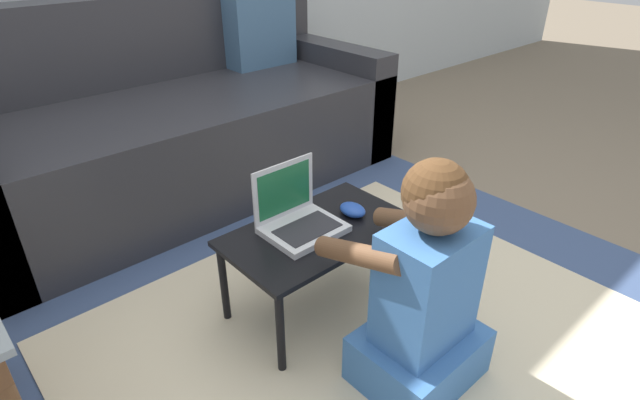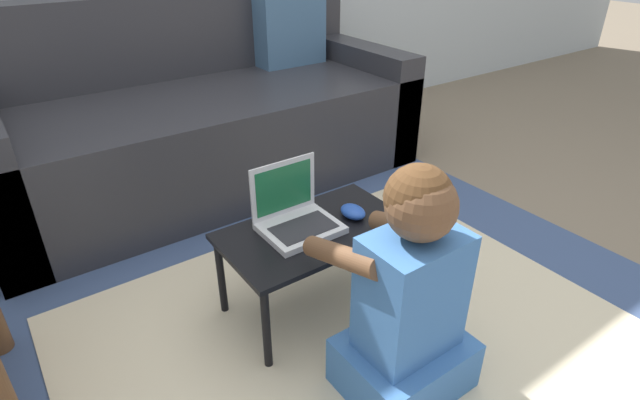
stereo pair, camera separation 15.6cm
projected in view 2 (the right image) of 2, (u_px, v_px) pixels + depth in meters
The scene contains 7 objects.
ground_plane at pixel (359, 307), 1.66m from camera, with size 16.00×16.00×0.00m, color #7F705B.
area_rug at pixel (353, 340), 1.52m from camera, with size 2.22×1.87×0.01m.
couch at pixel (205, 119), 2.38m from camera, with size 1.93×0.88×0.83m.
laptop_desk at pixel (315, 238), 1.54m from camera, with size 0.57×0.33×0.30m.
laptop at pixel (296, 218), 1.51m from camera, with size 0.23×0.19×0.20m.
computer_mouse at pixel (353, 212), 1.58m from camera, with size 0.07×0.09×0.04m.
person_seated at pixel (408, 300), 1.24m from camera, with size 0.33×0.41×0.66m.
Camera 2 is at (-0.84, -0.96, 1.12)m, focal length 28.00 mm.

